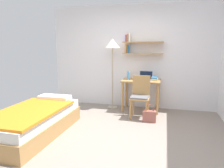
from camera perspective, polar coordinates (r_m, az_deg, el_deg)
name	(u,v)px	position (r m, az deg, el deg)	size (l,w,h in m)	color
ground_plane	(116,138)	(3.64, 1.21, -14.86)	(5.28, 5.28, 0.00)	gray
wall_back	(135,57)	(5.29, 6.42, 7.59)	(4.40, 0.27, 2.60)	white
bed	(34,121)	(3.97, -20.88, -9.65)	(0.96, 1.92, 0.54)	#B2844C
desk	(141,86)	(5.03, 8.07, -0.61)	(0.91, 0.59, 0.76)	#B2844C
desk_chair	(140,95)	(4.54, 7.85, -3.03)	(0.42, 0.41, 0.93)	#B2844C
standing_lamp	(113,48)	(5.11, 0.14, 9.99)	(0.36, 0.36, 1.75)	#B2A893
laptop	(146,78)	(5.00, 9.38, 1.74)	(0.34, 0.23, 0.22)	#B7BABF
water_bottle	(128,76)	(5.00, 4.57, 2.34)	(0.06, 0.06, 0.20)	#4C99DB
book_stack	(155,79)	(4.98, 11.76, 1.44)	(0.15, 0.22, 0.08)	gold
handbag	(149,116)	(4.40, 10.35, -8.70)	(0.27, 0.13, 0.38)	#99564C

